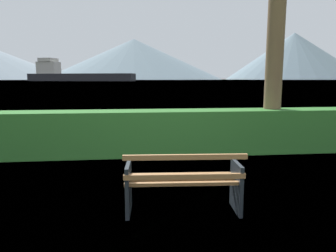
# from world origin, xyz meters

# --- Properties ---
(ground_plane) EXTENTS (1400.00, 1400.00, 0.00)m
(ground_plane) POSITION_xyz_m (0.00, 0.00, 0.00)
(ground_plane) COLOR olive
(water_surface) EXTENTS (620.00, 620.00, 0.00)m
(water_surface) POSITION_xyz_m (0.00, 306.25, 0.00)
(water_surface) COLOR slate
(water_surface) RESTS_ON ground_plane
(park_bench) EXTENTS (1.57, 0.66, 0.87)m
(park_bench) POSITION_xyz_m (-0.00, -0.06, 0.42)
(park_bench) COLOR olive
(park_bench) RESTS_ON ground_plane
(hedge_row) EXTENTS (11.54, 0.81, 1.04)m
(hedge_row) POSITION_xyz_m (0.00, 3.28, 0.52)
(hedge_row) COLOR #2D6B28
(hedge_row) RESTS_ON ground_plane
(cargo_ship_large) EXTENTS (78.96, 35.13, 16.53)m
(cargo_ship_large) POSITION_xyz_m (-44.78, 229.26, 4.62)
(cargo_ship_large) COLOR #232328
(cargo_ship_large) RESTS_ON water_surface
(distant_hills) EXTENTS (894.68, 397.44, 87.47)m
(distant_hills) POSITION_xyz_m (-40.48, 576.28, 38.56)
(distant_hills) COLOR gray
(distant_hills) RESTS_ON ground_plane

